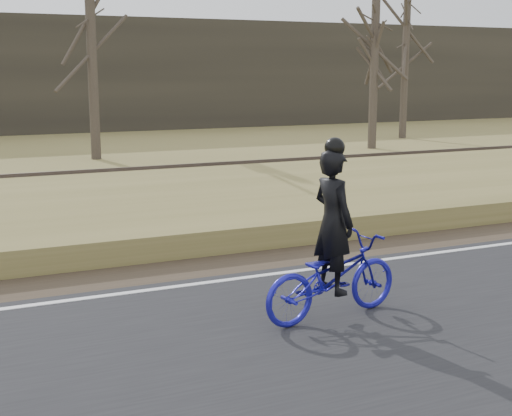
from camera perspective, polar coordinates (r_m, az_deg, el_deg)
name	(u,v)px	position (r m, az deg, el deg)	size (l,w,h in m)	color
ground	(30,315)	(10.26, -17.64, -8.14)	(120.00, 120.00, 0.00)	olive
road	(60,386)	(7.93, -15.38, -13.55)	(120.00, 6.00, 0.06)	black
edge_line	(28,306)	(10.43, -17.79, -7.46)	(120.00, 0.12, 0.01)	silver
shoulder	(20,289)	(11.39, -18.39, -6.16)	(120.00, 1.60, 0.04)	#473A2B
embankment	(1,235)	(14.24, -19.76, -2.03)	(120.00, 5.00, 0.44)	olive
cyclist	(332,262)	(9.35, 6.12, -4.32)	(2.16, 1.02, 2.38)	#19179F
bare_tree_center	(92,45)	(26.99, -13.02, 12.57)	(0.36, 0.36, 8.26)	#4D4338
bare_tree_right	(374,73)	(30.39, 9.42, 10.64)	(0.36, 0.36, 6.28)	#4D4338
bare_tree_far_right	(405,66)	(35.29, 11.84, 11.08)	(0.36, 0.36, 6.89)	#4D4338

